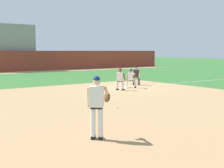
% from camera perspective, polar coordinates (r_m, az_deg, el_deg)
% --- Properties ---
extents(ground_plane, '(160.00, 160.00, 0.00)m').
position_cam_1_polar(ground_plane, '(21.73, 2.73, -0.73)').
color(ground_plane, '#336B2D').
extents(infield_dirt_patch, '(18.00, 18.00, 0.01)m').
position_cam_1_polar(infield_dirt_patch, '(15.43, 1.10, -3.51)').
color(infield_dirt_patch, tan).
rests_on(infield_dirt_patch, ground).
extents(warning_track_strip, '(48.00, 3.20, 0.01)m').
position_cam_1_polar(warning_track_strip, '(39.23, -16.16, 2.07)').
color(warning_track_strip, tan).
rests_on(warning_track_strip, ground).
extents(foul_line_stripe, '(17.92, 0.10, 0.00)m').
position_cam_1_polar(foul_line_stripe, '(28.25, 16.92, 0.60)').
color(foul_line_stripe, white).
rests_on(foul_line_stripe, ground).
extents(first_base_bag, '(0.38, 0.38, 0.09)m').
position_cam_1_polar(first_base_bag, '(21.73, 2.73, -0.62)').
color(first_base_bag, white).
rests_on(first_base_bag, ground).
extents(baseball, '(0.07, 0.07, 0.07)m').
position_cam_1_polar(baseball, '(14.19, 0.94, -4.22)').
color(baseball, white).
rests_on(baseball, ground).
extents(pitcher, '(0.85, 0.55, 1.86)m').
position_cam_1_polar(pitcher, '(9.04, -2.68, -3.56)').
color(pitcher, black).
rests_on(pitcher, ground).
extents(first_baseman, '(0.73, 1.09, 1.34)m').
position_cam_1_polar(first_baseman, '(21.76, 3.55, 1.21)').
color(first_baseman, black).
rests_on(first_baseman, ground).
extents(baserunner, '(0.63, 0.68, 1.46)m').
position_cam_1_polar(baserunner, '(20.41, 1.50, 1.07)').
color(baserunner, black).
rests_on(baserunner, ground).
extents(umpire, '(0.67, 0.67, 1.46)m').
position_cam_1_polar(umpire, '(23.60, 4.46, 1.73)').
color(umpire, black).
rests_on(umpire, ground).
extents(outfield_wall, '(48.00, 0.50, 2.60)m').
position_cam_1_polar(outfield_wall, '(41.05, -17.20, 4.02)').
color(outfield_wall, brown).
rests_on(outfield_wall, ground).
extents(stadium_seating_block, '(6.12, 5.90, 6.00)m').
position_cam_1_polar(stadium_seating_block, '(44.58, -18.89, 6.32)').
color(stadium_seating_block, gray).
rests_on(stadium_seating_block, ground).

